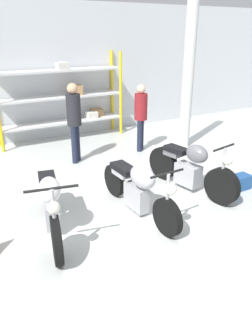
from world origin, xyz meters
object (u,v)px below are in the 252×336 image
Objects in this scene: motorcycle_white at (51,204)px; motorcycle_silver at (138,188)px; motorcycle_grey at (190,168)px; person_browsing at (141,113)px; person_near_rack at (74,117)px; shelving_rack at (65,97)px; toolbox at (239,182)px.

motorcycle_silver is (1.44, -0.11, -0.03)m from motorcycle_white.
motorcycle_grey is 2.51m from person_browsing.
motorcycle_white is at bearing 83.24° from person_browsing.
motorcycle_white reaches higher than motorcycle_grey.
motorcycle_silver is at bearing 101.62° from person_browsing.
person_near_rack is (-1.37, 2.46, 0.64)m from motorcycle_grey.
shelving_rack is 1.92× the size of person_near_rack.
person_browsing is (3.12, 2.58, 0.49)m from motorcycle_white.
motorcycle_grey reaches higher than toolbox.
toolbox is at bearing -69.15° from shelving_rack.
toolbox is at bearing 143.34° from person_browsing.
motorcycle_grey is 1.26× the size of person_browsing.
person_browsing is at bearing -54.76° from shelving_rack.
shelving_rack is 1.62× the size of motorcycle_silver.
person_browsing is (1.68, 2.69, 0.51)m from motorcycle_silver.
motorcycle_silver is 2.79m from person_near_rack.
person_browsing reaches higher than motorcycle_white.
shelving_rack is 4.62m from motorcycle_silver.
shelving_rack is 1.87m from person_near_rack.
person_near_rack is 3.78m from toolbox.
motorcycle_silver is 3.22m from person_browsing.
person_browsing is at bearing 160.91° from motorcycle_grey.
motorcycle_grey is at bearing -77.54° from shelving_rack.
shelving_rack is at bearing -178.05° from motorcycle_grey.
person_browsing is 3.03m from toolbox.
toolbox is (1.80, -4.73, -1.04)m from shelving_rack.
motorcycle_white is (-1.81, -4.44, -0.69)m from shelving_rack.
motorcycle_white is 1.44m from motorcycle_silver.
shelving_rack is 7.91× the size of toolbox.
motorcycle_silver is at bearing -94.69° from shelving_rack.
motorcycle_white is 1.00× the size of motorcycle_grey.
motorcycle_grey is (2.76, 0.16, -0.05)m from motorcycle_white.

